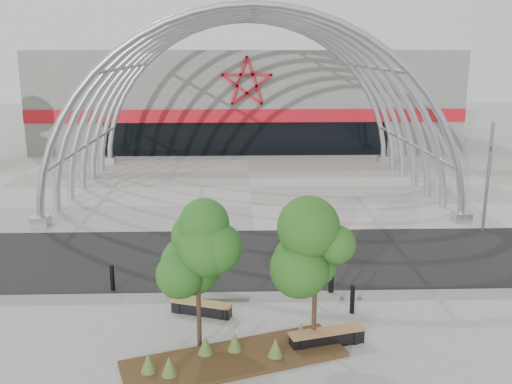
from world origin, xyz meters
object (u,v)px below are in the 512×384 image
Objects in this scene: signal_pole at (488,175)px; street_tree_1 at (316,248)px; bollard_2 at (307,285)px; bench_1 at (327,338)px; bench_0 at (201,308)px; street_tree_0 at (197,249)px.

street_tree_1 is at bearing -132.22° from signal_pole.
bollard_2 is (-8.94, -7.11, -2.08)m from signal_pole.
bench_1 is (-8.75, -10.14, -2.39)m from signal_pole.
bollard_2 is at bearing 86.68° from street_tree_1.
street_tree_0 is at bearing -87.92° from bench_0.
street_tree_0 is at bearing -137.94° from bollard_2.
street_tree_0 is (-12.32, -10.15, 0.31)m from signal_pole.
bench_1 is at bearing -29.41° from bench_0.
bollard_2 is at bearing -141.53° from signal_pole.
bench_1 is at bearing -14.34° from street_tree_1.
street_tree_1 reaches higher than bollard_2.
bench_1 is 2.11× the size of bollard_2.
signal_pole reaches higher than bollard_2.
street_tree_1 is at bearing 165.66° from bench_1.
signal_pole is 2.51× the size of bench_0.
street_tree_1 is 4.67m from bench_0.
bollard_2 is at bearing 93.69° from bench_1.
bench_0 is at bearing -164.25° from bollard_2.
street_tree_1 reaches higher than bench_1.
bollard_2 is at bearing 15.75° from bench_0.
signal_pole is 2.23× the size of bench_1.
street_tree_1 is at bearing 1.98° from street_tree_0.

